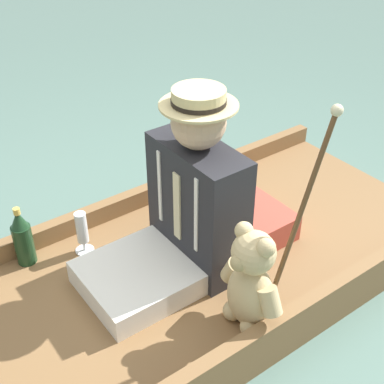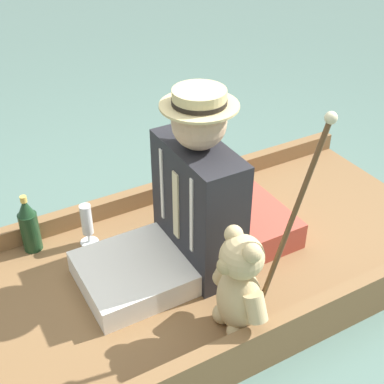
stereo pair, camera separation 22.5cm
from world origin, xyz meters
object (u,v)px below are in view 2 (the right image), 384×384
object	(u,v)px
seated_person	(184,208)
wine_glass	(87,222)
teddy_bear	(240,286)
champagne_bottle	(29,225)
walking_cane	(294,215)

from	to	relation	value
seated_person	wine_glass	bearing A→B (deg)	30.46
teddy_bear	wine_glass	size ratio (longest dim) A/B	2.14
seated_person	teddy_bear	bearing A→B (deg)	169.02
seated_person	teddy_bear	world-z (taller)	seated_person
seated_person	champagne_bottle	distance (m)	0.75
seated_person	wine_glass	size ratio (longest dim) A/B	3.86
wine_glass	walking_cane	size ratio (longest dim) A/B	0.24
wine_glass	walking_cane	distance (m)	1.06
walking_cane	champagne_bottle	distance (m)	1.26
seated_person	champagne_bottle	size ratio (longest dim) A/B	2.82
teddy_bear	walking_cane	bearing A→B (deg)	-106.37
champagne_bottle	walking_cane	bearing A→B (deg)	-140.95
champagne_bottle	seated_person	bearing A→B (deg)	-128.20
champagne_bottle	wine_glass	bearing A→B (deg)	-110.33
wine_glass	champagne_bottle	xyz separation A→B (m)	(0.09, 0.25, 0.01)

